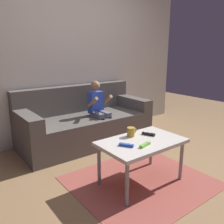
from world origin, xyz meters
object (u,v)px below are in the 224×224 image
couch (85,123)px  game_remote_blue_near_edge (126,145)px  coffee_table (142,145)px  coffee_mug (131,132)px  game_remote_lime_far_corner (145,145)px  person_seated_on_couch (99,108)px  game_remote_black_center (149,134)px

couch → game_remote_blue_near_edge: 1.38m
couch → coffee_table: couch is taller
couch → coffee_mug: bearing=-96.1°
game_remote_blue_near_edge → coffee_mug: size_ratio=1.17×
coffee_table → game_remote_lime_far_corner: size_ratio=5.81×
game_remote_blue_near_edge → couch: bearing=75.9°
person_seated_on_couch → game_remote_blue_near_edge: 1.25m
coffee_table → game_remote_lime_far_corner: (-0.07, -0.12, 0.06)m
person_seated_on_couch → coffee_table: (-0.26, -1.14, -0.11)m
person_seated_on_couch → game_remote_black_center: person_seated_on_couch is taller
person_seated_on_couch → coffee_table: bearing=-102.7°
game_remote_blue_near_edge → coffee_table: bearing=4.8°
game_remote_lime_far_corner → coffee_mug: size_ratio=1.22×
coffee_mug → coffee_table: bearing=-88.7°
game_remote_blue_near_edge → game_remote_lime_far_corner: (0.14, -0.10, 0.00)m
couch → game_remote_blue_near_edge: bearing=-104.1°
person_seated_on_couch → coffee_table: size_ratio=1.08×
game_remote_blue_near_edge → game_remote_black_center: bearing=12.9°
game_remote_lime_far_corner → person_seated_on_couch: bearing=75.4°
person_seated_on_couch → game_remote_lime_far_corner: size_ratio=6.28×
game_remote_black_center → coffee_table: bearing=-157.4°
person_seated_on_couch → game_remote_black_center: size_ratio=6.37×
coffee_table → coffee_mug: size_ratio=7.11×
person_seated_on_couch → game_remote_lime_far_corner: (-0.33, -1.26, -0.06)m
game_remote_black_center → game_remote_lime_far_corner: (-0.24, -0.19, 0.00)m
person_seated_on_couch → game_remote_blue_near_edge: person_seated_on_couch is taller
coffee_table → coffee_mug: 0.18m
game_remote_black_center → game_remote_lime_far_corner: 0.30m
game_remote_blue_near_edge → game_remote_black_center: size_ratio=0.97×
person_seated_on_couch → coffee_mug: size_ratio=7.68×
couch → coffee_table: size_ratio=2.25×
couch → game_remote_lime_far_corner: size_ratio=13.04×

